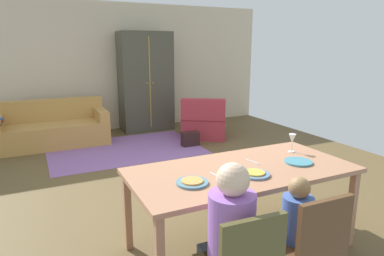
{
  "coord_description": "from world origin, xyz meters",
  "views": [
    {
      "loc": [
        -1.75,
        -3.85,
        1.79
      ],
      "look_at": [
        -0.06,
        -0.33,
        0.85
      ],
      "focal_mm": 31.7,
      "sensor_mm": 36.0,
      "label": 1
    }
  ],
  "objects_px": {
    "person_child": "(292,240)",
    "armoire": "(146,82)",
    "dining_table": "(242,175)",
    "wine_glass": "(292,139)",
    "plate_near_child": "(255,174)",
    "plate_near_woman": "(298,162)",
    "plate_near_man": "(192,183)",
    "couch": "(53,129)",
    "armchair": "(204,122)",
    "person_man": "(228,248)",
    "dining_chair_child": "(310,245)",
    "handbag": "(190,139)"
  },
  "relations": [
    {
      "from": "plate_near_man",
      "to": "armoire",
      "type": "bearing_deg",
      "value": 75.93
    },
    {
      "from": "plate_near_man",
      "to": "handbag",
      "type": "xyz_separation_m",
      "value": [
        1.52,
        3.25,
        -0.64
      ]
    },
    {
      "from": "person_child",
      "to": "armchair",
      "type": "xyz_separation_m",
      "value": [
        1.5,
        4.25,
        -0.11
      ]
    },
    {
      "from": "dining_table",
      "to": "armoire",
      "type": "distance_m",
      "value": 4.79
    },
    {
      "from": "plate_near_man",
      "to": "armchair",
      "type": "xyz_separation_m",
      "value": [
        2.04,
        3.71,
        -0.45
      ]
    },
    {
      "from": "plate_near_child",
      "to": "plate_near_woman",
      "type": "relative_size",
      "value": 1.0
    },
    {
      "from": "plate_near_child",
      "to": "wine_glass",
      "type": "xyz_separation_m",
      "value": [
        0.71,
        0.36,
        0.12
      ]
    },
    {
      "from": "dining_table",
      "to": "couch",
      "type": "xyz_separation_m",
      "value": [
        -1.29,
        4.29,
        -0.39
      ]
    },
    {
      "from": "plate_near_woman",
      "to": "dining_chair_child",
      "type": "height_order",
      "value": "dining_chair_child"
    },
    {
      "from": "wine_glass",
      "to": "couch",
      "type": "relative_size",
      "value": 0.1
    },
    {
      "from": "wine_glass",
      "to": "armoire",
      "type": "bearing_deg",
      "value": 90.43
    },
    {
      "from": "plate_near_man",
      "to": "person_child",
      "type": "relative_size",
      "value": 0.27
    },
    {
      "from": "wine_glass",
      "to": "armoire",
      "type": "xyz_separation_m",
      "value": [
        -0.03,
        4.54,
        0.16
      ]
    },
    {
      "from": "plate_near_woman",
      "to": "person_man",
      "type": "relative_size",
      "value": 0.23
    },
    {
      "from": "plate_near_woman",
      "to": "person_child",
      "type": "relative_size",
      "value": 0.27
    },
    {
      "from": "plate_near_child",
      "to": "armchair",
      "type": "bearing_deg",
      "value": 68.25
    },
    {
      "from": "wine_glass",
      "to": "couch",
      "type": "bearing_deg",
      "value": 115.94
    },
    {
      "from": "plate_near_man",
      "to": "couch",
      "type": "relative_size",
      "value": 0.13
    },
    {
      "from": "person_child",
      "to": "person_man",
      "type": "bearing_deg",
      "value": 179.46
    },
    {
      "from": "plate_near_man",
      "to": "person_man",
      "type": "relative_size",
      "value": 0.23
    },
    {
      "from": "couch",
      "to": "armoire",
      "type": "relative_size",
      "value": 0.92
    },
    {
      "from": "person_child",
      "to": "plate_near_woman",
      "type": "bearing_deg",
      "value": 46.06
    },
    {
      "from": "person_child",
      "to": "armchair",
      "type": "height_order",
      "value": "person_child"
    },
    {
      "from": "plate_near_child",
      "to": "plate_near_woman",
      "type": "distance_m",
      "value": 0.55
    },
    {
      "from": "plate_near_child",
      "to": "dining_chair_child",
      "type": "bearing_deg",
      "value": -90.21
    },
    {
      "from": "plate_near_man",
      "to": "dining_table",
      "type": "bearing_deg",
      "value": 12.52
    },
    {
      "from": "plate_near_child",
      "to": "person_man",
      "type": "bearing_deg",
      "value": -138.59
    },
    {
      "from": "plate_near_woman",
      "to": "person_man",
      "type": "distance_m",
      "value": 1.24
    },
    {
      "from": "plate_near_man",
      "to": "wine_glass",
      "type": "bearing_deg",
      "value": 13.52
    },
    {
      "from": "dining_table",
      "to": "plate_near_child",
      "type": "distance_m",
      "value": 0.2
    },
    {
      "from": "dining_chair_child",
      "to": "person_child",
      "type": "distance_m",
      "value": 0.18
    },
    {
      "from": "plate_near_woman",
      "to": "couch",
      "type": "bearing_deg",
      "value": 112.66
    },
    {
      "from": "dining_table",
      "to": "armoire",
      "type": "bearing_deg",
      "value": 81.89
    },
    {
      "from": "plate_near_man",
      "to": "armchair",
      "type": "distance_m",
      "value": 4.26
    },
    {
      "from": "wine_glass",
      "to": "person_child",
      "type": "bearing_deg",
      "value": -130.07
    },
    {
      "from": "wine_glass",
      "to": "armchair",
      "type": "bearing_deg",
      "value": 76.85
    },
    {
      "from": "dining_table",
      "to": "wine_glass",
      "type": "relative_size",
      "value": 10.57
    },
    {
      "from": "person_child",
      "to": "armoire",
      "type": "bearing_deg",
      "value": 82.88
    },
    {
      "from": "armoire",
      "to": "dining_table",
      "type": "bearing_deg",
      "value": -98.11
    },
    {
      "from": "person_man",
      "to": "couch",
      "type": "bearing_deg",
      "value": 98.67
    },
    {
      "from": "armoire",
      "to": "handbag",
      "type": "relative_size",
      "value": 6.56
    },
    {
      "from": "armchair",
      "to": "plate_near_man",
      "type": "bearing_deg",
      "value": -118.87
    },
    {
      "from": "armchair",
      "to": "armoire",
      "type": "height_order",
      "value": "armoire"
    },
    {
      "from": "person_man",
      "to": "armchair",
      "type": "bearing_deg",
      "value": 64.3
    },
    {
      "from": "person_child",
      "to": "plate_near_man",
      "type": "bearing_deg",
      "value": 135.07
    },
    {
      "from": "dining_table",
      "to": "dining_chair_child",
      "type": "bearing_deg",
      "value": -90.17
    },
    {
      "from": "couch",
      "to": "armchair",
      "type": "height_order",
      "value": "same"
    },
    {
      "from": "plate_near_woman",
      "to": "handbag",
      "type": "bearing_deg",
      "value": 82.23
    },
    {
      "from": "plate_near_man",
      "to": "dining_chair_child",
      "type": "bearing_deg",
      "value": -52.85
    },
    {
      "from": "plate_near_woman",
      "to": "armoire",
      "type": "bearing_deg",
      "value": 88.42
    }
  ]
}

